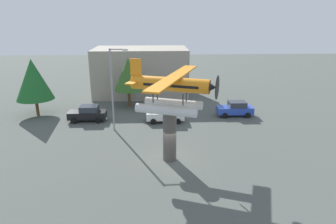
{
  "coord_description": "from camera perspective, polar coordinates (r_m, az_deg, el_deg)",
  "views": [
    {
      "loc": [
        -1.15,
        -22.5,
        11.44
      ],
      "look_at": [
        0.0,
        3.0,
        3.19
      ],
      "focal_mm": 32.0,
      "sensor_mm": 36.0,
      "label": 1
    }
  ],
  "objects": [
    {
      "name": "tree_west",
      "position": [
        38.46,
        -24.28,
        5.67
      ],
      "size": [
        4.3,
        4.3,
        6.72
      ],
      "color": "brown",
      "rests_on": "ground"
    },
    {
      "name": "display_pedestal",
      "position": [
        24.38,
        0.32,
        -4.55
      ],
      "size": [
        1.1,
        1.1,
        4.25
      ],
      "primitive_type": "cylinder",
      "color": "#4C4742",
      "rests_on": "ground"
    },
    {
      "name": "ground_plane",
      "position": [
        25.27,
        0.31,
        -9.0
      ],
      "size": [
        140.0,
        140.0,
        0.0
      ],
      "primitive_type": "plane",
      "color": "#4C514C"
    },
    {
      "name": "car_far_blue",
      "position": [
        36.44,
        12.69,
        0.62
      ],
      "size": [
        4.2,
        2.02,
        1.76
      ],
      "rotation": [
        0.0,
        0.0,
        3.14
      ],
      "color": "#2847B7",
      "rests_on": "ground"
    },
    {
      "name": "streetlight_primary",
      "position": [
        30.52,
        -10.32,
        5.17
      ],
      "size": [
        1.84,
        0.28,
        8.42
      ],
      "color": "gray",
      "rests_on": "ground"
    },
    {
      "name": "car_near_black",
      "position": [
        35.05,
        -15.02,
        -0.24
      ],
      "size": [
        4.2,
        2.02,
        1.76
      ],
      "rotation": [
        0.0,
        0.0,
        3.14
      ],
      "color": "black",
      "rests_on": "ground"
    },
    {
      "name": "tree_east",
      "position": [
        38.71,
        -7.56,
        7.13
      ],
      "size": [
        3.73,
        3.73,
        6.39
      ],
      "color": "brown",
      "rests_on": "ground"
    },
    {
      "name": "floatplane_monument",
      "position": [
        23.16,
        0.64,
        4.12
      ],
      "size": [
        7.19,
        10.14,
        4.0
      ],
      "rotation": [
        0.0,
        0.0,
        -0.35
      ],
      "color": "silver",
      "rests_on": "display_pedestal"
    },
    {
      "name": "car_mid_white",
      "position": [
        33.59,
        -0.42,
        -0.4
      ],
      "size": [
        4.2,
        2.02,
        1.76
      ],
      "rotation": [
        0.0,
        0.0,
        3.14
      ],
      "color": "white",
      "rests_on": "ground"
    },
    {
      "name": "storefront_building",
      "position": [
        45.26,
        -5.15,
        7.68
      ],
      "size": [
        13.57,
        7.99,
        6.9
      ],
      "primitive_type": "cube",
      "color": "#9E9384",
      "rests_on": "ground"
    }
  ]
}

